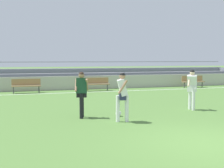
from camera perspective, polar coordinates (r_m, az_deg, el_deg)
The scene contains 11 objects.
ground_plane at distance 8.09m, azimuth 17.86°, elevation -10.78°, with size 160.00×160.00×0.00m, color #517A38.
field_line_sideline at distance 19.42m, azimuth -3.78°, elevation -1.55°, with size 44.00×0.12×0.01m, color white.
sideline_wall at distance 21.25m, azimuth -5.02°, elevation 0.28°, with size 48.00×0.16×0.97m, color #BCB7AD.
bleacher_stand at distance 23.69m, azimuth 0.18°, elevation 1.54°, with size 21.81×2.37×1.98m.
bench_near_bin at distance 20.18m, azimuth -3.09°, elevation 0.24°, with size 1.80×0.40×0.90m.
bench_near_wall_gap at distance 19.56m, azimuth -16.29°, elevation -0.09°, with size 1.80×0.40×0.90m.
bench_far_left at distance 23.26m, azimuth 15.39°, elevation 0.67°, with size 1.80×0.40×0.90m.
player_white_wide_left at distance 10.04m, azimuth 2.02°, elevation -1.68°, with size 0.45×0.54×1.69m.
player_dark_dropping_back at distance 10.78m, azimuth -5.91°, elevation -1.27°, with size 0.57×0.42×1.69m.
player_white_pressing_high at distance 12.88m, azimuth 15.24°, elevation -0.39°, with size 0.68×0.51×1.70m.
soccer_ball at distance 11.13m, azimuth 1.24°, elevation -5.73°, with size 0.22×0.22×0.22m, color white.
Camera 1 is at (-4.55, -6.34, 2.14)m, focal length 47.17 mm.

